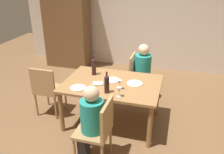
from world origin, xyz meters
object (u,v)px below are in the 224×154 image
chair_far_right (136,71)px  person_man_bearded (90,119)px  person_woman_host (144,69)px  dinner_plate_host (113,80)px  dinner_plate_guest_left (135,83)px  wine_glass_centre (120,83)px  dining_table (112,87)px  chair_near (99,128)px  armoire_cabinet (67,24)px  wine_bottle_tall_green (107,84)px  wine_bottle_dark_red (94,66)px  wine_glass_near_left (119,90)px  chair_left_end (47,88)px  dinner_plate_guest_right (78,88)px

chair_far_right → person_man_bearded: person_man_bearded is taller
person_woman_host → dinner_plate_host: 0.92m
person_man_bearded → dinner_plate_guest_left: size_ratio=4.50×
wine_glass_centre → dining_table: bearing=133.6°
chair_near → dinner_plate_host: chair_near is taller
armoire_cabinet → person_man_bearded: bearing=-60.1°
dinner_plate_guest_left → wine_bottle_tall_green: bearing=-130.2°
dinner_plate_host → dinner_plate_guest_left: bearing=-3.6°
armoire_cabinet → wine_bottle_dark_red: (1.48, -2.06, -0.20)m
wine_glass_near_left → wine_glass_centre: (-0.05, 0.23, 0.00)m
armoire_cabinet → wine_bottle_dark_red: size_ratio=6.33×
dining_table → chair_left_end: (-1.15, -0.09, -0.13)m
chair_left_end → dinner_plate_host: (1.14, 0.17, 0.22)m
person_woman_host → person_man_bearded: size_ratio=1.02×
dinner_plate_guest_right → wine_glass_near_left: bearing=-6.7°
chair_far_right → person_woman_host: size_ratio=0.80×
armoire_cabinet → dinner_plate_host: (1.86, -2.20, -0.34)m
armoire_cabinet → dinner_plate_guest_left: 3.16m
wine_bottle_dark_red → wine_glass_near_left: 0.88m
person_woman_host → dinner_plate_guest_left: size_ratio=4.59×
wine_glass_near_left → dinner_plate_guest_right: 0.68m
wine_bottle_tall_green → dining_table: bearing=93.2°
wine_bottle_dark_red → dinner_plate_host: wine_bottle_dark_red is taller
chair_far_right → dinner_plate_host: (-0.23, -0.83, 0.16)m
chair_left_end → chair_far_right: bearing=36.2°
wine_glass_near_left → dinner_plate_guest_right: bearing=173.3°
chair_far_right → wine_glass_near_left: bearing=0.1°
wine_bottle_tall_green → dinner_plate_guest_left: 0.54m
chair_left_end → wine_glass_centre: chair_left_end is taller
person_woman_host → armoire_cabinet: bearing=-121.5°
wine_glass_near_left → dinner_plate_guest_right: wine_glass_near_left is taller
dining_table → dinner_plate_guest_left: (0.36, 0.06, 0.09)m
wine_bottle_dark_red → wine_glass_near_left: wine_bottle_dark_red is taller
dining_table → chair_near: (0.09, -0.91, -0.13)m
dinner_plate_guest_left → chair_left_end: bearing=-174.3°
person_woman_host → chair_left_end: bearing=-56.6°
armoire_cabinet → person_man_bearded: 3.72m
chair_near → person_woman_host: (0.28, 1.83, 0.13)m
wine_bottle_tall_green → chair_far_right: bearing=80.8°
dining_table → dinner_plate_guest_left: size_ratio=6.13×
wine_glass_centre → wine_glass_near_left: bearing=-77.4°
person_man_bearded → wine_bottle_dark_red: 1.22m
person_woman_host → wine_bottle_tall_green: bearing=-15.7°
wine_glass_centre → dinner_plate_guest_right: wine_glass_centre is taller
chair_left_end → wine_bottle_tall_green: (1.17, -0.25, 0.36)m
dining_table → wine_glass_near_left: bearing=-61.3°
person_man_bearded → dinner_plate_host: bearing=-0.9°
armoire_cabinet → dining_table: bearing=-50.7°
dining_table → wine_bottle_tall_green: 0.41m
chair_near → dinner_plate_guest_left: size_ratio=3.68×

